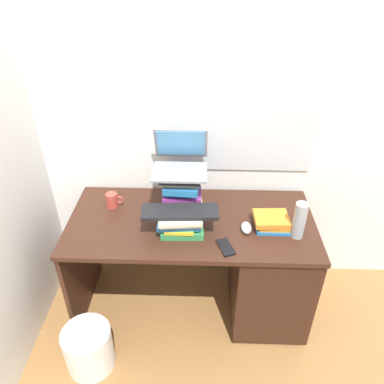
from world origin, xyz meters
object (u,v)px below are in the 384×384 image
(book_stack_tall, at_px, (181,192))
(water_bottle, at_px, (299,220))
(mug, at_px, (112,200))
(keyboard, at_px, (180,212))
(book_stack_keyboard_riser, at_px, (181,223))
(book_stack_side, at_px, (272,221))
(laptop, at_px, (180,160))
(computer_mouse, at_px, (246,228))
(wastebasket, at_px, (89,348))
(desk, at_px, (250,265))
(cell_phone, at_px, (226,247))

(book_stack_tall, relative_size, water_bottle, 1.16)
(mug, distance_m, water_bottle, 1.12)
(keyboard, relative_size, mug, 3.88)
(keyboard, distance_m, water_bottle, 0.65)
(book_stack_keyboard_riser, xyz_separation_m, water_bottle, (0.65, -0.01, 0.04))
(book_stack_tall, xyz_separation_m, mug, (-0.42, 0.01, -0.08))
(water_bottle, bearing_deg, mug, 167.23)
(book_stack_side, bearing_deg, laptop, 157.95)
(laptop, relative_size, water_bottle, 1.44)
(keyboard, height_order, computer_mouse, keyboard)
(water_bottle, bearing_deg, book_stack_keyboard_riser, 179.08)
(computer_mouse, bearing_deg, wastebasket, -156.24)
(keyboard, bearing_deg, laptop, 89.86)
(computer_mouse, bearing_deg, book_stack_side, 14.68)
(desk, bearing_deg, cell_phone, -130.85)
(computer_mouse, height_order, mug, mug)
(laptop, relative_size, wastebasket, 1.13)
(desk, relative_size, water_bottle, 6.63)
(desk, distance_m, water_bottle, 0.50)
(keyboard, bearing_deg, book_stack_tall, 89.87)
(desk, relative_size, mug, 13.50)
(cell_phone, bearing_deg, water_bottle, -3.94)
(laptop, bearing_deg, computer_mouse, -33.48)
(book_stack_tall, height_order, book_stack_side, book_stack_tall)
(desk, bearing_deg, book_stack_keyboard_riser, -169.02)
(book_stack_tall, distance_m, book_stack_keyboard_riser, 0.23)
(keyboard, height_order, cell_phone, keyboard)
(book_stack_side, distance_m, water_bottle, 0.17)
(book_stack_keyboard_riser, bearing_deg, desk, 10.98)
(book_stack_keyboard_riser, relative_size, computer_mouse, 2.57)
(book_stack_tall, relative_size, book_stack_keyboard_riser, 0.96)
(book_stack_tall, relative_size, laptop, 0.81)
(book_stack_side, bearing_deg, mug, 170.14)
(book_stack_keyboard_riser, bearing_deg, water_bottle, -0.92)
(book_stack_side, height_order, laptop, laptop)
(desk, distance_m, book_stack_side, 0.38)
(mug, bearing_deg, laptop, 6.90)
(book_stack_tall, distance_m, mug, 0.43)
(desk, distance_m, computer_mouse, 0.35)
(book_stack_keyboard_riser, bearing_deg, book_stack_side, 7.59)
(desk, height_order, laptop, laptop)
(book_stack_keyboard_riser, bearing_deg, computer_mouse, 4.66)
(computer_mouse, height_order, water_bottle, water_bottle)
(desk, xyz_separation_m, book_stack_side, (0.09, -0.01, 0.36))
(book_stack_keyboard_riser, distance_m, water_bottle, 0.65)
(desk, height_order, water_bottle, water_bottle)
(laptop, distance_m, computer_mouse, 0.55)
(laptop, bearing_deg, mug, -173.10)
(laptop, height_order, wastebasket, laptop)
(mug, relative_size, water_bottle, 0.49)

